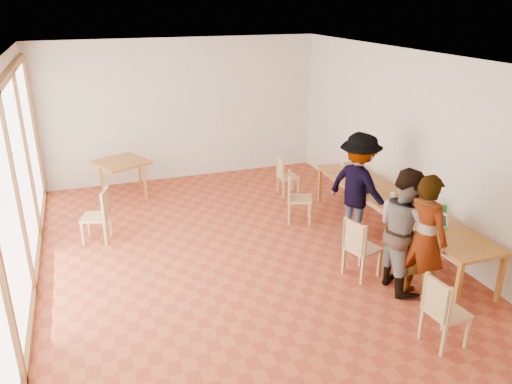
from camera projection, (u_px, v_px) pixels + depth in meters
ground at (239, 258)px, 7.72m from camera, size 8.00×8.00×0.00m
wall_back at (182, 110)px, 10.68m from camera, size 6.00×0.10×3.00m
wall_front at (403, 327)px, 3.66m from camera, size 6.00×0.10×3.00m
wall_right at (414, 146)px, 8.10m from camera, size 0.10×8.00×3.00m
window_wall at (13, 190)px, 6.25m from camera, size 0.10×8.00×3.00m
ceiling at (237, 57)px, 6.62m from camera, size 6.00×8.00×0.04m
communal_table at (395, 203)px, 7.94m from camera, size 0.80×4.00×0.75m
side_table at (121, 165)px, 9.84m from camera, size 0.90×0.90×0.75m
chair_near at (442, 305)px, 5.58m from camera, size 0.45×0.45×0.47m
chair_mid at (359, 243)px, 7.00m from camera, size 0.52×0.52×0.47m
chair_far at (294, 192)px, 8.79m from camera, size 0.55×0.55×0.48m
chair_empty at (284, 172)px, 9.99m from camera, size 0.38×0.38×0.42m
chair_spare at (100, 210)px, 8.06m from camera, size 0.52×0.52×0.48m
person_near at (424, 238)px, 6.41m from camera, size 0.59×0.73×1.74m
person_mid at (404, 230)px, 6.66m from camera, size 0.71×0.88×1.72m
person_far at (358, 187)px, 8.06m from camera, size 1.03×1.32×1.80m
laptop_near at (439, 222)px, 7.00m from camera, size 0.25×0.28×0.22m
laptop_mid at (416, 209)px, 7.48m from camera, size 0.23×0.25×0.18m
laptop_far at (359, 179)px, 8.71m from camera, size 0.23×0.25×0.19m
yellow_mug at (428, 223)px, 7.01m from camera, size 0.13×0.13×0.10m
green_bottle at (444, 214)px, 7.06m from camera, size 0.07×0.07×0.28m
clear_glass at (342, 164)px, 9.52m from camera, size 0.07×0.07×0.09m
condiment_cup at (393, 194)px, 8.08m from camera, size 0.08×0.08×0.06m
pink_phone at (332, 172)px, 9.19m from camera, size 0.05×0.10×0.01m
black_pouch at (362, 188)px, 8.30m from camera, size 0.16×0.26×0.09m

